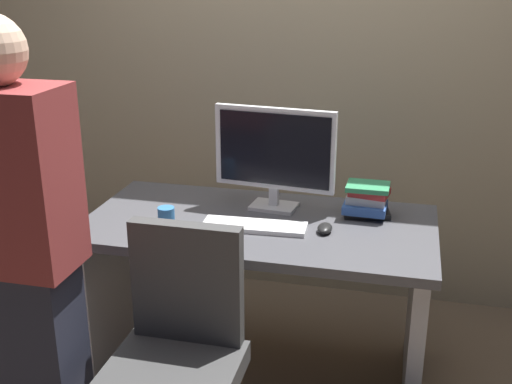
% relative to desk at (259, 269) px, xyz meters
% --- Properties ---
extents(ground_plane, '(9.00, 9.00, 0.00)m').
position_rel_desk_xyz_m(ground_plane, '(0.00, 0.00, -0.51)').
color(ground_plane, brown).
extents(wall_back, '(6.40, 0.10, 3.00)m').
position_rel_desk_xyz_m(wall_back, '(0.00, 0.91, 0.99)').
color(wall_back, tan).
rests_on(wall_back, ground).
extents(desk, '(1.48, 0.76, 0.73)m').
position_rel_desk_xyz_m(desk, '(0.00, 0.00, 0.00)').
color(desk, '#4C4C51').
rests_on(desk, ground).
extents(office_chair, '(0.52, 0.52, 0.94)m').
position_rel_desk_xyz_m(office_chair, '(-0.12, -0.70, -0.08)').
color(office_chair, black).
rests_on(office_chair, ground).
extents(person_at_desk, '(0.40, 0.24, 1.64)m').
position_rel_desk_xyz_m(person_at_desk, '(-0.61, -0.81, 0.33)').
color(person_at_desk, '#262838').
rests_on(person_at_desk, ground).
extents(monitor, '(0.54, 0.16, 0.46)m').
position_rel_desk_xyz_m(monitor, '(0.03, 0.17, 0.48)').
color(monitor, silver).
rests_on(monitor, desk).
extents(keyboard, '(0.44, 0.15, 0.02)m').
position_rel_desk_xyz_m(keyboard, '(0.00, -0.08, 0.23)').
color(keyboard, white).
rests_on(keyboard, desk).
extents(mouse, '(0.06, 0.10, 0.03)m').
position_rel_desk_xyz_m(mouse, '(0.29, -0.05, 0.24)').
color(mouse, black).
rests_on(mouse, desk).
extents(cup_near_keyboard, '(0.07, 0.07, 0.09)m').
position_rel_desk_xyz_m(cup_near_keyboard, '(-0.35, -0.16, 0.27)').
color(cup_near_keyboard, '#3372B2').
rests_on(cup_near_keyboard, desk).
extents(book_stack, '(0.21, 0.16, 0.14)m').
position_rel_desk_xyz_m(book_stack, '(0.44, 0.17, 0.30)').
color(book_stack, black).
rests_on(book_stack, desk).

